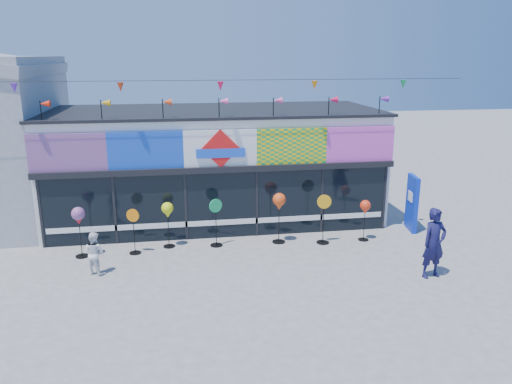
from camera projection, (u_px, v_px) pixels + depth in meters
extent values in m
plane|color=slate|center=(234.00, 280.00, 13.89)|extent=(80.00, 80.00, 0.00)
cube|color=white|center=(215.00, 165.00, 19.07)|extent=(12.00, 5.00, 4.00)
cube|color=black|center=(221.00, 205.00, 16.86)|extent=(11.60, 0.12, 2.30)
cube|color=black|center=(221.00, 169.00, 16.49)|extent=(12.00, 0.30, 0.20)
cube|color=white|center=(222.00, 222.00, 16.99)|extent=(11.40, 0.10, 0.18)
cube|color=black|center=(214.00, 111.00, 18.52)|extent=(12.20, 5.20, 0.10)
cube|color=black|center=(41.00, 214.00, 15.95)|extent=(0.08, 0.14, 2.30)
cube|color=black|center=(115.00, 210.00, 16.31)|extent=(0.08, 0.14, 2.30)
cube|color=black|center=(186.00, 207.00, 16.66)|extent=(0.08, 0.14, 2.30)
cube|color=black|center=(256.00, 203.00, 17.03)|extent=(0.08, 0.14, 2.30)
cube|color=black|center=(321.00, 200.00, 17.39)|extent=(0.08, 0.14, 2.30)
cube|color=black|center=(384.00, 198.00, 17.74)|extent=(0.08, 0.14, 2.30)
cube|color=red|center=(67.00, 153.00, 15.58)|extent=(2.40, 0.08, 1.20)
cube|color=blue|center=(146.00, 150.00, 15.95)|extent=(2.40, 0.08, 1.20)
cube|color=white|center=(220.00, 148.00, 16.32)|extent=(2.40, 0.08, 1.20)
cube|color=yellow|center=(292.00, 146.00, 16.69)|extent=(2.40, 0.08, 1.20)
cube|color=#E44CC4|center=(360.00, 144.00, 17.06)|extent=(2.40, 0.08, 1.20)
cube|color=red|center=(221.00, 149.00, 16.26)|extent=(1.27, 0.06, 1.27)
cube|color=blue|center=(221.00, 153.00, 16.28)|extent=(1.60, 0.05, 0.30)
cube|color=orange|center=(99.00, 213.00, 16.30)|extent=(0.78, 0.03, 0.78)
cube|color=purple|center=(140.00, 208.00, 16.47)|extent=(0.92, 0.03, 0.92)
cube|color=#E51558|center=(181.00, 198.00, 16.61)|extent=(0.78, 0.03, 0.78)
cube|color=#B226A7|center=(221.00, 210.00, 16.95)|extent=(0.92, 0.03, 0.92)
cube|color=red|center=(260.00, 198.00, 17.05)|extent=(0.78, 0.03, 0.78)
cube|color=purple|center=(299.00, 194.00, 17.24)|extent=(0.92, 0.03, 0.92)
cube|color=#1A7FE2|center=(335.00, 206.00, 17.58)|extent=(0.78, 0.03, 0.78)
cylinder|color=black|center=(41.00, 112.00, 15.36)|extent=(0.03, 0.03, 0.70)
cone|color=#F8290D|center=(45.00, 104.00, 15.31)|extent=(0.30, 0.22, 0.22)
cylinder|color=black|center=(101.00, 111.00, 15.64)|extent=(0.03, 0.03, 0.70)
cone|color=gold|center=(105.00, 103.00, 15.59)|extent=(0.30, 0.22, 0.22)
cylinder|color=black|center=(163.00, 110.00, 15.93)|extent=(0.03, 0.03, 0.70)
cone|color=#E54215|center=(167.00, 102.00, 15.88)|extent=(0.30, 0.22, 0.22)
cylinder|color=black|center=(219.00, 109.00, 16.20)|extent=(0.03, 0.03, 0.70)
cone|color=#F652A0|center=(223.00, 101.00, 16.16)|extent=(0.30, 0.22, 0.22)
cylinder|color=black|center=(273.00, 108.00, 16.48)|extent=(0.03, 0.03, 0.70)
cone|color=#DC498F|center=(278.00, 100.00, 16.44)|extent=(0.30, 0.22, 0.22)
cylinder|color=black|center=(329.00, 107.00, 16.77)|extent=(0.03, 0.03, 0.70)
cone|color=#C81241|center=(333.00, 100.00, 16.73)|extent=(0.30, 0.22, 0.22)
cylinder|color=black|center=(379.00, 106.00, 17.05)|extent=(0.03, 0.03, 0.70)
cone|color=purple|center=(384.00, 99.00, 17.01)|extent=(0.30, 0.22, 0.22)
cylinder|color=black|center=(220.00, 80.00, 15.33)|extent=(16.00, 0.01, 0.01)
cone|color=#6727B6|center=(14.00, 88.00, 14.46)|extent=(0.20, 0.20, 0.28)
cone|color=red|center=(121.00, 87.00, 14.92)|extent=(0.20, 0.20, 0.28)
cone|color=#E31544|center=(220.00, 86.00, 15.38)|extent=(0.20, 0.20, 0.28)
cone|color=orange|center=(314.00, 85.00, 15.84)|extent=(0.20, 0.20, 0.28)
cone|color=#179948|center=(403.00, 84.00, 16.31)|extent=(0.20, 0.20, 0.28)
cube|color=#0C2CBA|center=(412.00, 203.00, 17.64)|extent=(0.30, 1.00, 1.98)
cube|color=white|center=(410.00, 196.00, 17.56)|extent=(0.11, 0.45, 0.35)
cylinder|color=black|center=(82.00, 256.00, 15.49)|extent=(0.41, 0.41, 0.03)
cylinder|color=black|center=(80.00, 236.00, 15.31)|extent=(0.02, 0.02, 1.32)
sphere|color=red|center=(78.00, 214.00, 15.12)|extent=(0.41, 0.41, 0.41)
cone|color=red|center=(79.00, 222.00, 15.19)|extent=(0.20, 0.20, 0.18)
cylinder|color=black|center=(135.00, 253.00, 15.75)|extent=(0.37, 0.37, 0.03)
cylinder|color=black|center=(134.00, 234.00, 15.59)|extent=(0.02, 0.02, 1.21)
cylinder|color=orange|center=(133.00, 215.00, 15.42)|extent=(0.40, 0.18, 0.41)
cylinder|color=black|center=(169.00, 246.00, 16.29)|extent=(0.38, 0.38, 0.03)
cylinder|color=black|center=(168.00, 228.00, 16.12)|extent=(0.02, 0.02, 1.24)
sphere|color=yellow|center=(167.00, 208.00, 15.94)|extent=(0.38, 0.38, 0.38)
cone|color=yellow|center=(168.00, 215.00, 16.00)|extent=(0.19, 0.19, 0.17)
cylinder|color=black|center=(217.00, 245.00, 16.38)|extent=(0.41, 0.41, 0.03)
cylinder|color=black|center=(216.00, 226.00, 16.20)|extent=(0.02, 0.02, 1.32)
cylinder|color=#1AAB55|center=(216.00, 206.00, 16.02)|extent=(0.43, 0.21, 0.45)
cylinder|color=black|center=(279.00, 242.00, 16.68)|extent=(0.43, 0.43, 0.03)
cylinder|color=black|center=(279.00, 221.00, 16.49)|extent=(0.03, 0.03, 1.40)
sphere|color=#E44715|center=(279.00, 199.00, 16.29)|extent=(0.43, 0.43, 0.43)
cone|color=#E44715|center=(279.00, 207.00, 16.36)|extent=(0.22, 0.22, 0.19)
cylinder|color=black|center=(323.00, 242.00, 16.62)|extent=(0.42, 0.42, 0.03)
cylinder|color=black|center=(323.00, 222.00, 16.43)|extent=(0.03, 0.03, 1.38)
cylinder|color=orange|center=(324.00, 202.00, 16.24)|extent=(0.47, 0.09, 0.47)
cylinder|color=black|center=(363.00, 240.00, 16.88)|extent=(0.36, 0.36, 0.03)
cylinder|color=black|center=(364.00, 223.00, 16.72)|extent=(0.02, 0.02, 1.16)
sphere|color=red|center=(365.00, 205.00, 16.56)|extent=(0.36, 0.36, 0.36)
cone|color=red|center=(365.00, 212.00, 16.61)|extent=(0.18, 0.18, 0.16)
imported|color=#15143F|center=(434.00, 243.00, 13.84)|extent=(0.81, 0.61, 2.01)
imported|color=white|center=(94.00, 253.00, 14.14)|extent=(0.70, 0.62, 1.25)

